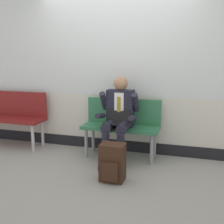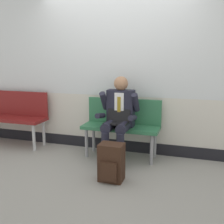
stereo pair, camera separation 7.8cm
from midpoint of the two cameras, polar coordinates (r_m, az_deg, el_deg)
ground_plane at (r=4.08m, az=-0.62°, el=-10.40°), size 18.00×18.00×0.00m
station_wall at (r=4.35m, az=1.83°, el=10.75°), size 6.20×0.14×2.96m
bench_with_person at (r=4.16m, az=2.66°, el=-2.24°), size 1.17×0.42×0.89m
bench_empty at (r=5.05m, az=-19.85°, el=-0.24°), size 1.29×0.42×0.93m
person_seated at (r=3.94m, az=1.92°, el=-1.00°), size 0.57×0.70×1.25m
backpack at (r=3.42m, az=0.51°, el=-10.68°), size 0.30×0.26×0.48m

